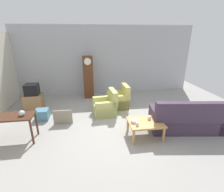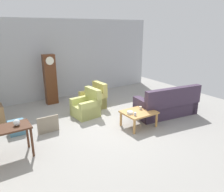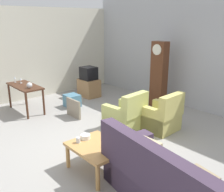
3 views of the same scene
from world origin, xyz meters
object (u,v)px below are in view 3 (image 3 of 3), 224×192
Objects in this scene: coffee_table_wood at (97,149)px; glass_dome_cloche at (29,85)px; cup_white_porcelain at (112,152)px; bowl_white_stacked at (85,137)px; tv_stand_cabinet at (89,88)px; couch_floral at (166,186)px; grandfather_clock at (159,75)px; armchair_olive_far at (161,118)px; wine_glass_mid at (21,80)px; cup_cream_tall at (107,144)px; armchair_olive_near at (126,117)px; framed_picture_leaning at (73,108)px; tv_crt at (89,73)px; console_table_dark at (25,89)px; wine_glass_tall at (15,78)px; cup_blue_rimmed at (78,140)px; storage_box_blue at (72,101)px.

coffee_table_wood is 3.35m from glass_dome_cloche.
bowl_white_stacked reaches higher than cup_white_porcelain.
tv_stand_cabinet reaches higher than cup_white_porcelain.
tv_stand_cabinet is 8.43× the size of cup_white_porcelain.
couch_floral is 5.58m from tv_stand_cabinet.
couch_floral is 1.15× the size of grandfather_clock.
armchair_olive_far is 4.08m from wine_glass_mid.
wine_glass_mid is at bearing 174.99° from coffee_table_wood.
grandfather_clock is (-2.86, 3.33, 0.61)m from couch_floral.
cup_cream_tall is (3.84, -2.42, 0.23)m from tv_stand_cabinet.
armchair_olive_near is at bearing 22.21° from wine_glass_mid.
couch_floral reaches higher than armchair_olive_far.
armchair_olive_far reaches higher than framed_picture_leaning.
tv_stand_cabinet is 4.21m from bowl_white_stacked.
tv_crt is (-3.69, 2.53, 0.39)m from coffee_table_wood.
tv_stand_cabinet is (-2.18, -0.93, -0.67)m from grandfather_clock.
console_table_dark is (-3.32, -1.82, 0.34)m from armchair_olive_far.
tv_crt reaches higher than bowl_white_stacked.
bowl_white_stacked is at bearing -5.49° from wine_glass_mid.
grandfather_clock is (-1.52, 3.46, 0.56)m from coffee_table_wood.
wine_glass_mid reaches higher than cup_white_porcelain.
grandfather_clock reaches higher than console_table_dark.
bowl_white_stacked is 0.93× the size of wine_glass_tall.
console_table_dark is 3.43m from cup_blue_rimmed.
tv_crt is 0.80× the size of framed_picture_leaning.
couch_floral is 27.31× the size of cup_white_porcelain.
armchair_olive_near is 1.85m from coffee_table_wood.
coffee_table_wood is at bearing -59.24° from armchair_olive_near.
wine_glass_tall reaches higher than cup_blue_rimmed.
armchair_olive_far is 5.57× the size of wine_glass_mid.
wine_glass_mid is at bearing 176.34° from console_table_dark.
wine_glass_tall is at bearing -155.17° from framed_picture_leaning.
armchair_olive_far is 3.52m from glass_dome_cloche.
glass_dome_cloche is 0.79× the size of wine_glass_tall.
couch_floral is 23.11× the size of cup_blue_rimmed.
tv_crt is at bearing 82.79° from wine_glass_mid.
cup_cream_tall is at bearing -3.44° from wine_glass_mid.
bowl_white_stacked reaches higher than storage_box_blue.
tv_stand_cabinet is 2.31m from glass_dome_cloche.
armchair_olive_far is 6.13× the size of glass_dome_cloche.
wine_glass_mid is at bearing 176.95° from glass_dome_cloche.
couch_floral is 14.69× the size of glass_dome_cloche.
tv_crt is (-2.75, 0.94, 0.49)m from armchair_olive_near.
framed_picture_leaning is (-2.05, -1.08, -0.06)m from armchair_olive_far.
cup_cream_tall is (0.14, 0.10, 0.12)m from coffee_table_wood.
wine_glass_tall is at bearing -157.71° from armchair_olive_near.
glass_dome_cloche is (-0.15, -1.20, 0.65)m from storage_box_blue.
wine_glass_tall is (-3.23, -1.32, 0.57)m from armchair_olive_near.
storage_box_blue is at bearing -130.25° from grandfather_clock.
glass_dome_cloche is (-2.37, -1.27, 0.52)m from armchair_olive_near.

